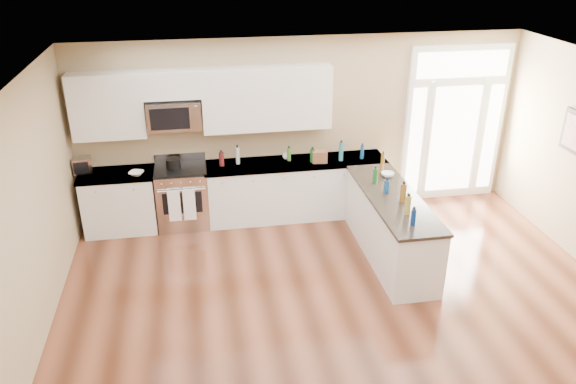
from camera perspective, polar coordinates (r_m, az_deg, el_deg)
The scene contains 18 objects.
ground at distance 6.24m, azimuth 8.72°, elevation -17.79°, with size 8.00×8.00×0.00m, color #482314.
room_shell at distance 5.24m, azimuth 9.92°, elevation -3.95°, with size 8.00×8.00×8.00m.
back_cabinet_left at distance 8.91m, azimuth -16.68°, elevation -1.10°, with size 1.10×0.66×0.94m.
back_cabinet_right at distance 8.96m, azimuth 0.76°, elevation 0.16°, with size 2.85×0.66×0.94m.
peninsula_cabinet at distance 7.98m, azimuth 10.35°, elevation -3.65°, with size 0.69×2.32×0.94m.
upper_cabinet_left at distance 8.53m, azimuth -17.89°, elevation 8.32°, with size 1.04×0.33×0.95m, color silver.
upper_cabinet_right at distance 8.51m, azimuth -2.16°, elevation 9.48°, with size 1.94×0.33×0.95m, color silver.
upper_cabinet_short at distance 8.37m, azimuth -11.75°, elevation 10.67°, with size 0.82×0.33×0.40m, color silver.
microwave at distance 8.45m, azimuth -11.50°, elevation 7.72°, with size 0.78×0.41×0.42m.
entry_door at distance 9.70m, azimuth 16.51°, elevation 6.60°, with size 1.70×0.10×2.60m.
kitchen_range at distance 8.81m, azimuth -10.65°, elevation -0.43°, with size 0.78×0.69×1.08m.
stockpot at distance 8.61m, azimuth -11.57°, elevation 2.91°, with size 0.22×0.22×0.17m, color black.
toaster_oven at distance 8.85m, azimuth -20.17°, elevation 2.59°, with size 0.27×0.21×0.23m, color silver.
cardboard_box at distance 8.71m, azimuth 3.24°, elevation 3.63°, with size 0.22×0.16×0.18m, color brown.
bowl_left at distance 8.55m, azimuth -15.16°, elevation 1.85°, with size 0.21×0.21×0.05m, color white.
bowl_peninsula at distance 8.33m, azimuth 10.08°, elevation 1.76°, with size 0.19×0.19×0.06m, color white.
cup_counter at distance 8.83m, azimuth -0.20°, elevation 3.65°, with size 0.11×0.11×0.09m, color white.
counter_bottles at distance 8.10m, azimuth 5.52°, elevation 2.04°, with size 2.38×2.41×0.31m.
Camera 1 is at (-1.66, -4.28, 4.23)m, focal length 35.00 mm.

